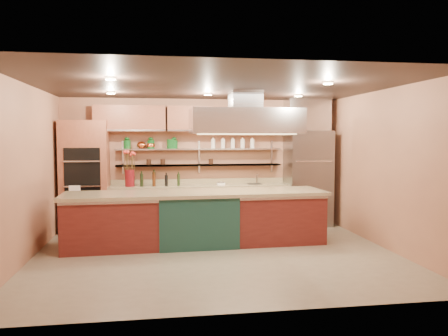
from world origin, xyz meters
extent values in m
cube|color=gray|center=(0.00, 0.00, -0.01)|extent=(6.00, 5.00, 0.02)
cube|color=black|center=(0.00, 0.00, 2.80)|extent=(6.00, 5.00, 0.02)
cube|color=#A76E4F|center=(0.00, 2.50, 1.40)|extent=(6.00, 0.04, 2.80)
cube|color=#A76E4F|center=(0.00, -2.50, 1.40)|extent=(6.00, 0.04, 2.80)
cube|color=#A76E4F|center=(-3.00, 0.00, 1.40)|extent=(0.04, 5.00, 2.80)
cube|color=#A76E4F|center=(3.00, 0.00, 1.40)|extent=(0.04, 5.00, 2.80)
cube|color=brown|center=(-2.45, 2.18, 1.15)|extent=(0.95, 0.64, 2.30)
cube|color=gray|center=(2.35, 2.14, 1.05)|extent=(0.95, 0.72, 2.10)
cube|color=tan|center=(-0.05, 2.20, 0.47)|extent=(3.84, 0.64, 0.93)
cube|color=silver|center=(-0.05, 2.37, 1.35)|extent=(3.60, 0.26, 0.03)
cube|color=silver|center=(-0.05, 2.37, 1.70)|extent=(3.60, 0.26, 0.03)
cube|color=brown|center=(0.00, 2.32, 2.35)|extent=(4.60, 0.36, 0.55)
cube|color=silver|center=(0.64, 0.73, 2.25)|extent=(2.00, 1.00, 0.45)
cube|color=#FFE5A5|center=(0.00, 0.20, 2.77)|extent=(4.00, 2.80, 0.02)
cube|color=maroon|center=(-0.26, 0.73, 0.48)|extent=(4.67, 1.15, 0.97)
cylinder|color=#600E13|center=(-1.54, 2.15, 1.10)|extent=(0.23, 0.23, 0.35)
cube|color=black|center=(-0.91, 2.15, 1.07)|extent=(0.92, 0.56, 0.29)
cube|color=white|center=(0.39, 2.15, 0.98)|extent=(0.18, 0.15, 0.09)
cylinder|color=silver|center=(1.21, 2.25, 1.04)|extent=(0.03, 0.03, 0.22)
ellipsoid|color=orange|center=(-1.30, 2.37, 1.79)|extent=(0.24, 0.24, 0.15)
cylinder|color=#0F4A19|center=(-0.67, 2.37, 1.82)|extent=(0.17, 0.17, 0.20)
camera|label=1|loc=(-0.96, -7.15, 1.95)|focal=35.00mm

